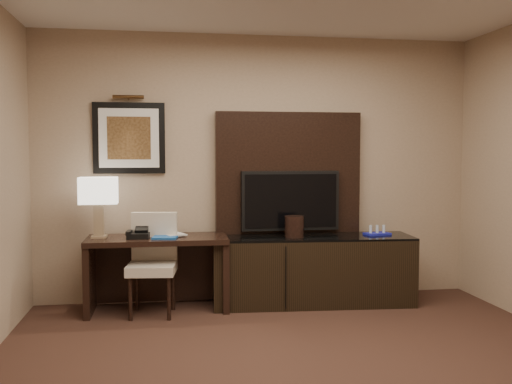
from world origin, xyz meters
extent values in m
cube|color=#9F866B|center=(0.00, 2.50, 1.35)|extent=(4.50, 0.01, 2.70)
cube|color=black|center=(-1.03, 2.15, 0.35)|extent=(1.32, 0.57, 0.71)
cube|color=black|center=(0.49, 2.15, 0.34)|extent=(2.01, 0.68, 0.68)
cube|color=black|center=(0.30, 2.44, 1.27)|extent=(1.50, 0.12, 1.30)
cube|color=black|center=(0.30, 2.34, 1.02)|extent=(1.00, 0.08, 0.60)
cube|color=black|center=(-1.30, 2.48, 1.65)|extent=(0.70, 0.04, 0.70)
cylinder|color=#402914|center=(-1.30, 2.44, 2.05)|extent=(0.04, 0.04, 0.30)
cube|color=#174C99|center=(-0.95, 2.10, 0.72)|extent=(0.27, 0.33, 0.02)
imported|color=#B3A68D|center=(-0.96, 2.15, 0.83)|extent=(0.18, 0.09, 0.25)
cylinder|color=black|center=(0.29, 2.11, 0.78)|extent=(0.21, 0.21, 0.21)
camera|label=1|loc=(-0.95, -3.30, 1.51)|focal=40.00mm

